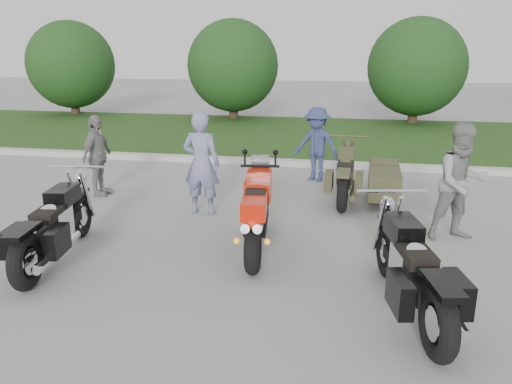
% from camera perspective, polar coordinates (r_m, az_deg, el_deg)
% --- Properties ---
extents(ground, '(80.00, 80.00, 0.00)m').
position_cam_1_polar(ground, '(7.14, -3.78, -7.73)').
color(ground, gray).
rests_on(ground, ground).
extents(curb, '(60.00, 0.30, 0.15)m').
position_cam_1_polar(curb, '(12.74, 2.91, 3.39)').
color(curb, '#B1AEA7').
rests_on(curb, ground).
extents(grass_strip, '(60.00, 8.00, 0.14)m').
position_cam_1_polar(grass_strip, '(16.79, 4.87, 6.44)').
color(grass_strip, '#385A1F').
rests_on(grass_strip, ground).
extents(tree_far_left, '(3.60, 3.60, 4.00)m').
position_cam_1_polar(tree_far_left, '(23.01, -20.37, 13.47)').
color(tree_far_left, '#3F2B1C').
rests_on(tree_far_left, ground).
extents(tree_mid_left, '(3.60, 3.60, 4.00)m').
position_cam_1_polar(tree_mid_left, '(20.37, -2.64, 14.20)').
color(tree_mid_left, '#3F2B1C').
rests_on(tree_mid_left, ground).
extents(tree_mid_right, '(3.60, 3.60, 4.00)m').
position_cam_1_polar(tree_mid_right, '(19.96, 17.90, 13.42)').
color(tree_mid_right, '#3F2B1C').
rests_on(tree_mid_right, ground).
extents(sportbike_red, '(0.55, 2.25, 1.07)m').
position_cam_1_polar(sportbike_red, '(7.18, 0.08, -2.20)').
color(sportbike_red, black).
rests_on(sportbike_red, ground).
extents(cruiser_left, '(0.64, 2.51, 0.97)m').
position_cam_1_polar(cruiser_left, '(7.40, -22.17, -3.96)').
color(cruiser_left, black).
rests_on(cruiser_left, ground).
extents(cruiser_right, '(0.77, 2.54, 0.99)m').
position_cam_1_polar(cruiser_right, '(5.80, 17.52, -8.94)').
color(cruiser_right, black).
rests_on(cruiser_right, ground).
extents(cruiser_sidecar, '(1.24, 2.45, 0.94)m').
position_cam_1_polar(cruiser_sidecar, '(9.84, 12.65, 1.36)').
color(cruiser_sidecar, black).
rests_on(cruiser_sidecar, ground).
extents(person_stripe, '(0.70, 0.49, 1.84)m').
position_cam_1_polar(person_stripe, '(8.87, -6.25, 3.24)').
color(person_stripe, gray).
rests_on(person_stripe, ground).
extents(person_grey, '(1.07, 0.95, 1.83)m').
position_cam_1_polar(person_grey, '(8.22, 22.44, 1.01)').
color(person_grey, gray).
rests_on(person_grey, ground).
extents(person_denim, '(1.22, 0.98, 1.65)m').
position_cam_1_polar(person_denim, '(11.19, 6.93, 5.42)').
color(person_denim, navy).
rests_on(person_denim, ground).
extents(person_back, '(0.44, 0.97, 1.63)m').
position_cam_1_polar(person_back, '(10.46, -17.69, 3.96)').
color(person_back, gray).
rests_on(person_back, ground).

